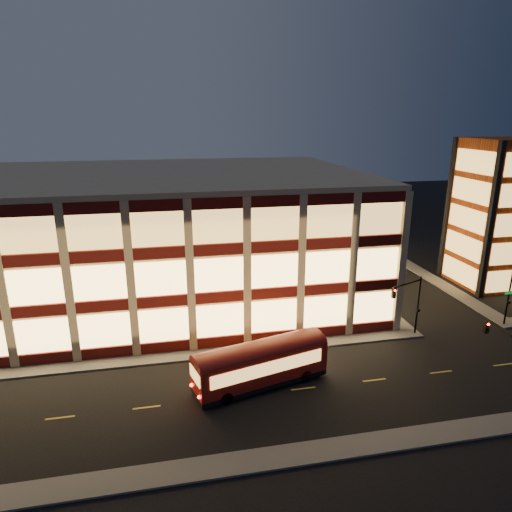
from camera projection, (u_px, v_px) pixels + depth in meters
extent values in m
plane|color=black|center=(172.00, 363.00, 39.47)|extent=(200.00, 200.00, 0.00)
cube|color=#514F4C|center=(137.00, 360.00, 39.81)|extent=(54.00, 2.00, 0.15)
cube|color=#514F4C|center=(346.00, 278.00, 59.77)|extent=(2.00, 30.00, 0.15)
cube|color=#514F4C|center=(422.00, 273.00, 61.88)|extent=(2.00, 30.00, 0.15)
cube|color=#514F4C|center=(178.00, 472.00, 27.28)|extent=(100.00, 2.00, 0.15)
cube|color=tan|center=(138.00, 238.00, 52.75)|extent=(50.00, 30.00, 14.00)
cube|color=tan|center=(133.00, 174.00, 50.61)|extent=(50.40, 30.40, 0.50)
cube|color=#470C0A|center=(137.00, 349.00, 40.47)|extent=(50.10, 0.25, 1.00)
cube|color=#FFC96B|center=(135.00, 328.00, 39.87)|extent=(49.00, 0.20, 3.00)
cube|color=#470C0A|center=(340.00, 275.00, 59.44)|extent=(0.25, 30.10, 1.00)
cube|color=#FFC96B|center=(341.00, 259.00, 58.81)|extent=(0.20, 29.00, 3.00)
cube|color=#470C0A|center=(133.00, 304.00, 39.17)|extent=(50.10, 0.25, 1.00)
cube|color=#FFC96B|center=(131.00, 281.00, 38.57)|extent=(49.00, 0.20, 3.00)
cube|color=#470C0A|center=(342.00, 242.00, 58.14)|extent=(0.25, 30.10, 1.00)
cube|color=#FFC96B|center=(343.00, 226.00, 57.52)|extent=(0.20, 29.00, 3.00)
cube|color=#470C0A|center=(129.00, 255.00, 37.87)|extent=(50.10, 0.25, 1.00)
cube|color=#FFC96B|center=(127.00, 230.00, 37.27)|extent=(49.00, 0.20, 3.00)
cube|color=#470C0A|center=(344.00, 208.00, 56.84)|extent=(0.25, 30.10, 1.00)
cube|color=#FFC96B|center=(345.00, 191.00, 56.22)|extent=(0.20, 29.00, 3.00)
cube|color=#8C3814|center=(497.00, 214.00, 55.72)|extent=(8.00, 8.00, 18.00)
cube|color=black|center=(490.00, 223.00, 51.21)|extent=(0.60, 0.60, 18.00)
cube|color=black|center=(448.00, 209.00, 58.70)|extent=(0.60, 0.60, 18.00)
cube|color=black|center=(502.00, 207.00, 60.23)|extent=(0.60, 0.60, 18.00)
cube|color=#EBAD52|center=(511.00, 281.00, 54.02)|extent=(6.60, 0.16, 2.60)
cube|color=#EBAD52|center=(459.00, 272.00, 57.06)|extent=(0.16, 6.60, 2.60)
cube|color=#EBAD52|center=(463.00, 246.00, 56.06)|extent=(0.16, 6.60, 2.60)
cube|color=#EBAD52|center=(467.00, 219.00, 55.06)|extent=(0.16, 6.60, 2.60)
cube|color=#EBAD52|center=(471.00, 191.00, 54.05)|extent=(0.16, 6.60, 2.60)
cube|color=#EBAD52|center=(475.00, 161.00, 53.05)|extent=(0.16, 6.60, 2.60)
cylinder|color=black|center=(418.00, 306.00, 43.84)|extent=(0.18, 0.18, 6.00)
cylinder|color=black|center=(408.00, 283.00, 42.01)|extent=(3.56, 1.63, 0.14)
cube|color=black|center=(394.00, 293.00, 41.12)|extent=(0.32, 0.32, 0.95)
sphere|color=#FF0C05|center=(395.00, 291.00, 40.86)|extent=(0.20, 0.20, 0.20)
cube|color=black|center=(418.00, 310.00, 43.77)|extent=(0.25, 0.18, 0.28)
cylinder|color=black|center=(508.00, 298.00, 45.76)|extent=(0.18, 0.18, 6.00)
cube|color=black|center=(509.00, 302.00, 45.69)|extent=(0.25, 0.18, 0.28)
cube|color=#0C7226|center=(510.00, 293.00, 45.44)|extent=(1.20, 0.06, 0.28)
cylinder|color=black|center=(506.00, 333.00, 32.47)|extent=(0.14, 4.00, 0.14)
cube|color=black|center=(486.00, 327.00, 34.49)|extent=(0.32, 0.32, 0.95)
sphere|color=#FF0C05|center=(488.00, 324.00, 34.23)|extent=(0.20, 0.20, 0.20)
cube|color=maroon|center=(261.00, 364.00, 35.85)|extent=(11.10, 5.34, 2.48)
cube|color=black|center=(260.00, 380.00, 36.28)|extent=(11.10, 5.34, 0.38)
cylinder|color=black|center=(226.00, 398.00, 33.77)|extent=(1.02, 0.56, 0.97)
cylinder|color=black|center=(215.00, 382.00, 35.80)|extent=(1.02, 0.56, 0.97)
cylinder|color=black|center=(305.00, 376.00, 36.69)|extent=(1.02, 0.56, 0.97)
cylinder|color=black|center=(290.00, 362.00, 38.72)|extent=(1.02, 0.56, 0.97)
cube|color=#EBAD52|center=(269.00, 368.00, 34.57)|extent=(9.18, 2.47, 1.08)
cube|color=#EBAD52|center=(253.00, 352.00, 36.93)|extent=(9.18, 2.47, 1.08)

